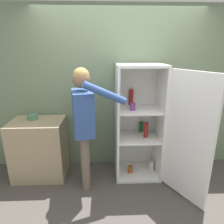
{
  "coord_description": "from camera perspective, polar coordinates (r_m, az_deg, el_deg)",
  "views": [
    {
      "loc": [
        -0.24,
        -2.16,
        1.92
      ],
      "look_at": [
        -0.12,
        0.63,
        1.03
      ],
      "focal_mm": 32.0,
      "sensor_mm": 36.0,
      "label": 1
    }
  ],
  "objects": [
    {
      "name": "refrigerator",
      "position": [
        2.98,
        10.26,
        -3.63
      ],
      "size": [
        1.06,
        1.17,
        1.72
      ],
      "color": "white",
      "rests_on": "ground_plane"
    },
    {
      "name": "ground_plane",
      "position": [
        2.9,
        3.25,
        -23.9
      ],
      "size": [
        12.0,
        12.0,
        0.0
      ],
      "primitive_type": "plane",
      "color": "#4C4742"
    },
    {
      "name": "person",
      "position": [
        2.66,
        -8.1,
        -0.95
      ],
      "size": [
        0.73,
        0.58,
        1.7
      ],
      "color": "#726656",
      "rests_on": "ground_plane"
    },
    {
      "name": "bowl",
      "position": [
        3.22,
        -21.68,
        -1.34
      ],
      "size": [
        0.16,
        0.16,
        0.07
      ],
      "color": "#517F5B",
      "rests_on": "counter"
    },
    {
      "name": "counter",
      "position": [
        3.31,
        -19.94,
        -9.78
      ],
      "size": [
        0.77,
        0.57,
        0.9
      ],
      "color": "tan",
      "rests_on": "ground_plane"
    },
    {
      "name": "wall_back",
      "position": [
        3.21,
        1.98,
        6.05
      ],
      "size": [
        7.0,
        0.06,
        2.55
      ],
      "color": "gray",
      "rests_on": "ground_plane"
    }
  ]
}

